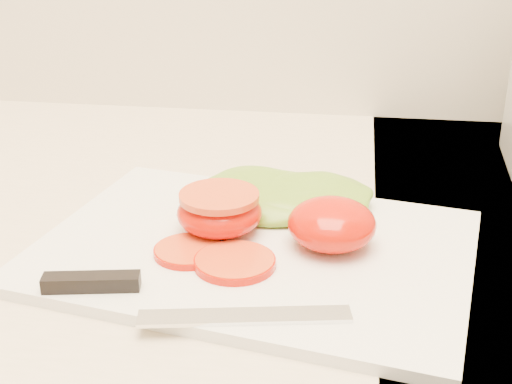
# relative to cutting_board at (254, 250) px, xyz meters

# --- Properties ---
(cutting_board) EXTENTS (0.40, 0.32, 0.01)m
(cutting_board) POSITION_rel_cutting_board_xyz_m (0.00, 0.00, 0.00)
(cutting_board) COLOR white
(cutting_board) RESTS_ON counter
(tomato_half_dome) EXTENTS (0.08, 0.08, 0.04)m
(tomato_half_dome) POSITION_rel_cutting_board_xyz_m (0.07, 0.01, 0.03)
(tomato_half_dome) COLOR red
(tomato_half_dome) RESTS_ON cutting_board
(tomato_half_cut) EXTENTS (0.08, 0.08, 0.04)m
(tomato_half_cut) POSITION_rel_cutting_board_xyz_m (-0.03, 0.02, 0.03)
(tomato_half_cut) COLOR red
(tomato_half_cut) RESTS_ON cutting_board
(tomato_slice_0) EXTENTS (0.06, 0.06, 0.01)m
(tomato_slice_0) POSITION_rel_cutting_board_xyz_m (-0.01, -0.04, 0.01)
(tomato_slice_0) COLOR #D74E22
(tomato_slice_0) RESTS_ON cutting_board
(tomato_slice_1) EXTENTS (0.06, 0.06, 0.01)m
(tomato_slice_1) POSITION_rel_cutting_board_xyz_m (-0.05, -0.02, 0.01)
(tomato_slice_1) COLOR #D74E22
(tomato_slice_1) RESTS_ON cutting_board
(lettuce_leaf_0) EXTENTS (0.16, 0.13, 0.02)m
(lettuce_leaf_0) POSITION_rel_cutting_board_xyz_m (-0.00, 0.08, 0.02)
(lettuce_leaf_0) COLOR #7EAE2E
(lettuce_leaf_0) RESTS_ON cutting_board
(lettuce_leaf_1) EXTENTS (0.13, 0.11, 0.03)m
(lettuce_leaf_1) POSITION_rel_cutting_board_xyz_m (0.04, 0.07, 0.02)
(lettuce_leaf_1) COLOR #7EAE2E
(lettuce_leaf_1) RESTS_ON cutting_board
(knife) EXTENTS (0.24, 0.06, 0.01)m
(knife) POSITION_rel_cutting_board_xyz_m (-0.06, -0.10, 0.01)
(knife) COLOR silver
(knife) RESTS_ON cutting_board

